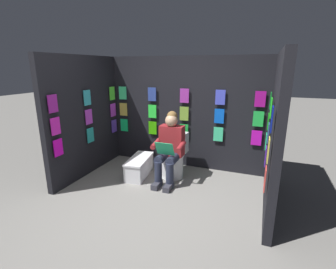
{
  "coord_description": "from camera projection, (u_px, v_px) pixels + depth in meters",
  "views": [
    {
      "loc": [
        -1.38,
        2.51,
        1.9
      ],
      "look_at": [
        0.01,
        -1.03,
        0.85
      ],
      "focal_mm": 26.29,
      "sensor_mm": 36.0,
      "label": 1
    }
  ],
  "objects": [
    {
      "name": "ground_plane",
      "position": [
        140.0,
        216.0,
        3.24
      ],
      "size": [
        30.0,
        30.0,
        0.0
      ],
      "primitive_type": "plane",
      "color": "gray"
    },
    {
      "name": "display_wall_back",
      "position": [
        185.0,
        113.0,
        4.68
      ],
      "size": [
        3.11,
        0.14,
        2.09
      ],
      "color": "black",
      "rests_on": "ground"
    },
    {
      "name": "display_wall_left",
      "position": [
        275.0,
        134.0,
        3.26
      ],
      "size": [
        0.14,
        1.87,
        2.09
      ],
      "color": "black",
      "rests_on": "ground"
    },
    {
      "name": "display_wall_right",
      "position": [
        85.0,
        117.0,
        4.35
      ],
      "size": [
        0.14,
        1.87,
        2.09
      ],
      "color": "black",
      "rests_on": "ground"
    },
    {
      "name": "toilet",
      "position": [
        174.0,
        158.0,
        4.38
      ],
      "size": [
        0.41,
        0.56,
        0.77
      ],
      "rotation": [
        0.0,
        0.0,
        0.01
      ],
      "color": "white",
      "rests_on": "ground"
    },
    {
      "name": "person_reading",
      "position": [
        170.0,
        147.0,
        4.1
      ],
      "size": [
        0.53,
        0.68,
        1.19
      ],
      "rotation": [
        0.0,
        0.0,
        0.01
      ],
      "color": "maroon",
      "rests_on": "ground"
    },
    {
      "name": "comic_longbox_near",
      "position": [
        139.0,
        167.0,
        4.41
      ],
      "size": [
        0.41,
        0.79,
        0.33
      ],
      "rotation": [
        0.0,
        0.0,
        0.13
      ],
      "color": "silver",
      "rests_on": "ground"
    }
  ]
}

